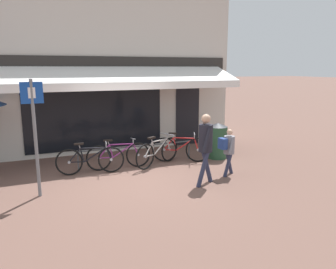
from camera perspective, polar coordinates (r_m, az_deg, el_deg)
The scene contains 11 objects.
ground_plane at distance 8.30m, azimuth -5.24°, elevation -7.70°, with size 160.00×160.00×0.00m, color brown.
shop_front at distance 12.25m, azimuth -9.95°, elevation 10.88°, with size 7.93×4.43×5.26m.
bike_rack_rail at distance 9.35m, azimuth -5.39°, elevation -2.49°, with size 3.39×0.04×0.57m.
bicycle_black at distance 8.80m, azimuth -13.40°, elevation -4.31°, with size 1.76×0.52×0.85m.
bicycle_purple at distance 9.11m, azimuth -8.60°, elevation -3.61°, with size 1.78×0.52×0.85m.
bicycle_silver at distance 9.28m, azimuth -1.80°, elevation -3.06°, with size 1.60×0.88×0.87m.
bicycle_red at distance 9.65m, azimuth 2.27°, elevation -2.50°, with size 1.58×0.80×0.87m.
pedestrian_adult at distance 7.67m, azimuth 6.55°, elevation -1.19°, with size 0.56×0.57×1.71m.
pedestrian_child at distance 8.47m, azimuth 10.44°, elevation -2.15°, with size 0.49×0.47×1.22m.
litter_bin at distance 10.12m, azimuth 8.60°, elevation -1.03°, with size 0.60×0.60×1.09m.
parking_sign at distance 7.35m, azimuth -22.23°, elevation 1.30°, with size 0.44×0.07×2.51m.
Camera 1 is at (-2.36, -7.48, 2.73)m, focal length 35.00 mm.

